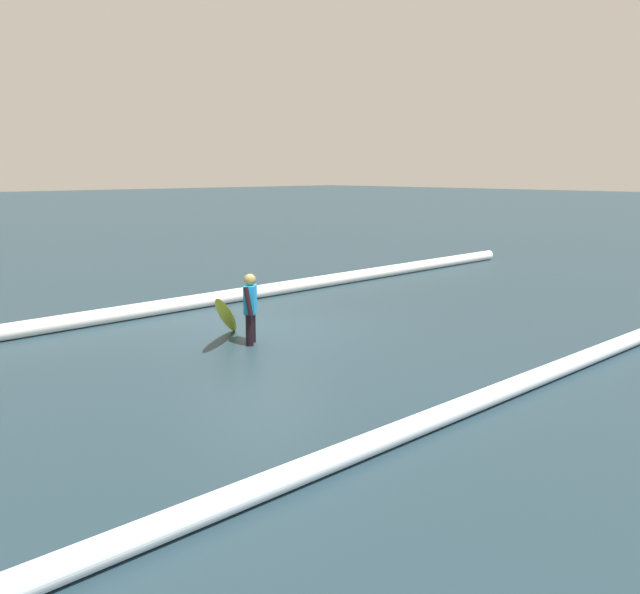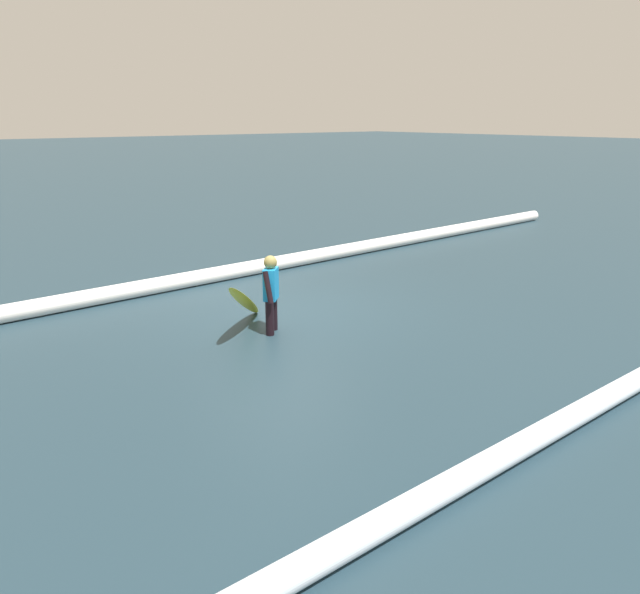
{
  "view_description": "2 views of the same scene",
  "coord_description": "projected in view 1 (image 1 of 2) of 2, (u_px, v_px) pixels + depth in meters",
  "views": [
    {
      "loc": [
        8.6,
        10.9,
        3.17
      ],
      "look_at": [
        1.34,
        3.22,
        1.24
      ],
      "focal_mm": 39.0,
      "sensor_mm": 36.0,
      "label": 1
    },
    {
      "loc": [
        6.67,
        9.2,
        3.5
      ],
      "look_at": [
        1.41,
        2.79,
        1.12
      ],
      "focal_mm": 35.55,
      "sensor_mm": 36.0,
      "label": 2
    }
  ],
  "objects": [
    {
      "name": "wave_crest_midground",
      "position": [
        568.0,
        365.0,
        10.99
      ],
      "size": [
        23.17,
        0.42,
        0.27
      ],
      "primitive_type": "cylinder",
      "rotation": [
        0.0,
        1.57,
        0.01
      ],
      "color": "white",
      "rests_on": "ground_plane"
    },
    {
      "name": "surfer",
      "position": [
        250.0,
        305.0,
        12.75
      ],
      "size": [
        0.41,
        0.47,
        1.31
      ],
      "rotation": [
        0.0,
        0.0,
        3.89
      ],
      "color": "black",
      "rests_on": "ground_plane"
    },
    {
      "name": "ground_plane",
      "position": [
        259.0,
        328.0,
        14.18
      ],
      "size": [
        195.33,
        195.33,
        0.0
      ],
      "primitive_type": "plane",
      "color": "#1F3440"
    },
    {
      "name": "surfboard",
      "position": [
        226.0,
        316.0,
        12.82
      ],
      "size": [
        1.62,
        1.69,
        1.07
      ],
      "color": "yellow",
      "rests_on": "ground_plane"
    },
    {
      "name": "wave_crest_foreground",
      "position": [
        258.0,
        292.0,
        17.45
      ],
      "size": [
        21.73,
        1.0,
        0.33
      ],
      "primitive_type": "cylinder",
      "rotation": [
        0.0,
        1.57,
        0.03
      ],
      "color": "white",
      "rests_on": "ground_plane"
    }
  ]
}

